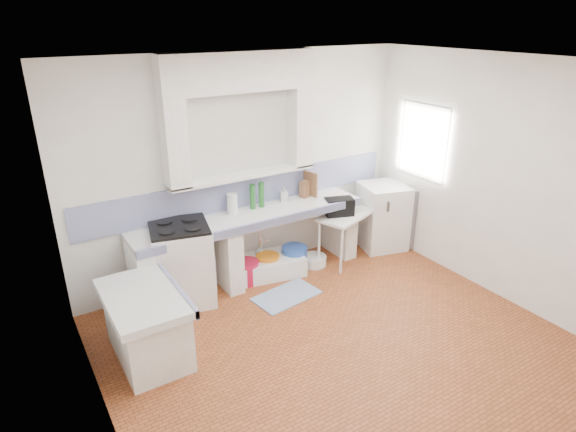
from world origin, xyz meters
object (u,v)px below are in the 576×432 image
sink (268,267)px  side_table (345,237)px  fridge (382,216)px  stove (182,265)px

sink → side_table: (1.12, -0.20, 0.23)m
sink → side_table: side_table is taller
sink → fridge: (1.84, -0.14, 0.36)m
stove → sink: stove is taller
sink → side_table: bearing=1.2°
fridge → sink: bearing=-169.2°
side_table → fridge: fridge is taller
side_table → fridge: size_ratio=0.87×
side_table → fridge: 0.74m
fridge → stove: bearing=-167.3°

